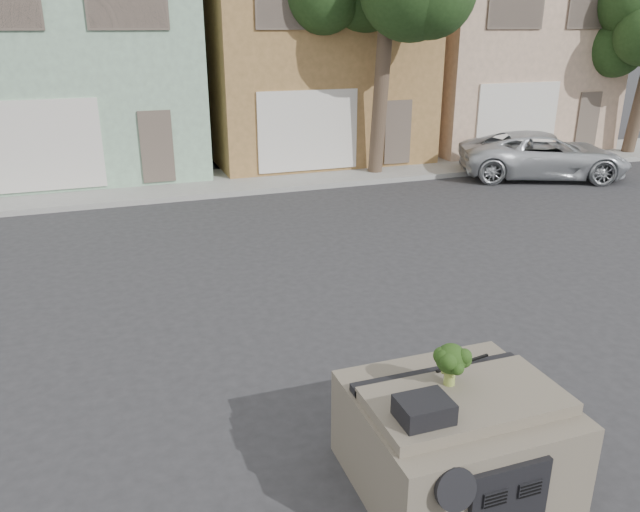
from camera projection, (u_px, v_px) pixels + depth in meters
ground_plane at (345, 348)px, 9.18m from camera, size 120.00×120.00×0.00m
sidewalk at (214, 183)px, 18.42m from camera, size 40.00×3.00×0.15m
townhouse_mint at (72, 48)px, 19.57m from camera, size 7.20×8.20×7.55m
townhouse_tan at (300, 46)px, 21.92m from camera, size 7.20×8.20×7.55m
townhouse_beige at (483, 43)px, 24.27m from camera, size 7.20×8.20×7.55m
silver_pickup at (541, 177)px, 19.40m from camera, size 5.54×4.05×1.40m
tree_near at (382, 33)px, 17.91m from camera, size 4.40×4.00×8.50m
car_dashboard at (454, 435)px, 6.33m from camera, size 2.00×1.80×1.12m
instrument_hump at (424, 410)px, 5.61m from camera, size 0.48×0.38×0.20m
wiper_arm at (463, 363)px, 6.55m from camera, size 0.69×0.15×0.02m
broccoli at (451, 364)px, 6.11m from camera, size 0.52×0.52×0.45m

